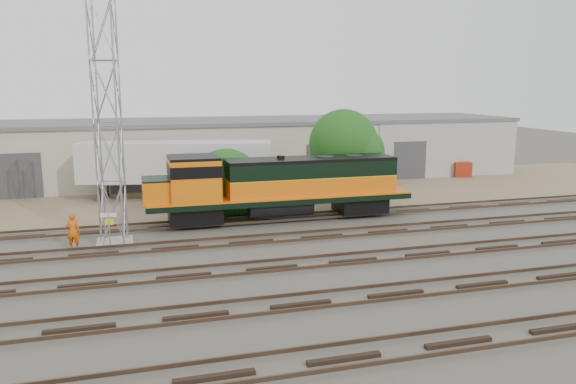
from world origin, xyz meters
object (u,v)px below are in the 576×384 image
object	(u,v)px
locomotive	(276,185)
semi_trailer	(181,163)
signal_tower	(108,128)
worker	(73,231)

from	to	relation	value
locomotive	semi_trailer	distance (m)	9.80
signal_tower	semi_trailer	size ratio (longest dim) A/B	0.90
worker	semi_trailer	bearing A→B (deg)	-108.18
signal_tower	worker	xyz separation A→B (m)	(-2.00, -0.42, -5.22)
locomotive	semi_trailer	world-z (taller)	semi_trailer
locomotive	signal_tower	world-z (taller)	signal_tower
semi_trailer	signal_tower	bearing A→B (deg)	-98.81
locomotive	worker	bearing A→B (deg)	-165.04
locomotive	semi_trailer	size ratio (longest dim) A/B	1.17
semi_trailer	worker	bearing A→B (deg)	-106.15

